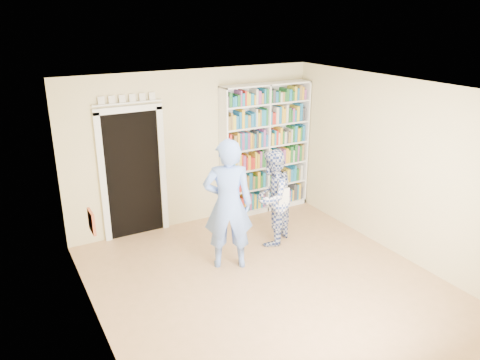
% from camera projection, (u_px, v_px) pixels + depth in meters
% --- Properties ---
extents(floor, '(5.00, 5.00, 0.00)m').
position_uv_depth(floor, '(270.00, 286.00, 6.48)').
color(floor, '#AA7F52').
rests_on(floor, ground).
extents(ceiling, '(5.00, 5.00, 0.00)m').
position_uv_depth(ceiling, '(274.00, 90.00, 5.56)').
color(ceiling, white).
rests_on(ceiling, wall_back).
extents(wall_back, '(4.50, 0.00, 4.50)m').
position_uv_depth(wall_back, '(194.00, 149.00, 8.08)').
color(wall_back, beige).
rests_on(wall_back, floor).
extents(wall_left, '(0.00, 5.00, 5.00)m').
position_uv_depth(wall_left, '(94.00, 233.00, 5.00)').
color(wall_left, beige).
rests_on(wall_left, floor).
extents(wall_right, '(0.00, 5.00, 5.00)m').
position_uv_depth(wall_right, '(398.00, 169.00, 7.04)').
color(wall_right, beige).
rests_on(wall_right, floor).
extents(bookshelf, '(1.74, 0.33, 2.39)m').
position_uv_depth(bookshelf, '(265.00, 148.00, 8.61)').
color(bookshelf, white).
rests_on(bookshelf, floor).
extents(doorway, '(1.10, 0.08, 2.43)m').
position_uv_depth(doorway, '(133.00, 168.00, 7.62)').
color(doorway, black).
rests_on(doorway, floor).
extents(wall_art, '(0.03, 0.25, 0.25)m').
position_uv_depth(wall_art, '(92.00, 222.00, 5.15)').
color(wall_art, brown).
rests_on(wall_art, wall_left).
extents(man_blue, '(0.84, 0.72, 1.95)m').
position_uv_depth(man_blue, '(228.00, 205.00, 6.69)').
color(man_blue, '#688EE7').
rests_on(man_blue, floor).
extents(man_plaid, '(0.97, 0.93, 1.58)m').
position_uv_depth(man_plaid, '(272.00, 198.00, 7.45)').
color(man_plaid, navy).
rests_on(man_plaid, floor).
extents(paper_sheet, '(0.18, 0.02, 0.26)m').
position_uv_depth(paper_sheet, '(284.00, 196.00, 7.25)').
color(paper_sheet, white).
rests_on(paper_sheet, man_plaid).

